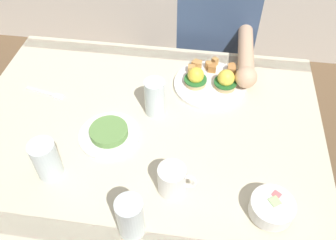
{
  "coord_description": "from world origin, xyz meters",
  "views": [
    {
      "loc": [
        0.19,
        -0.76,
        1.62
      ],
      "look_at": [
        0.08,
        0.0,
        0.78
      ],
      "focal_mm": 37.24,
      "sensor_mm": 36.0,
      "label": 1
    }
  ],
  "objects_px": {
    "fork": "(47,93)",
    "water_glass_near": "(155,99)",
    "dining_table": "(145,145)",
    "coffee_mug": "(173,179)",
    "eggs_benedict_plate": "(210,81)",
    "water_glass_extra": "(131,219)",
    "water_glass_far": "(47,161)",
    "side_plate": "(109,134)",
    "diner_person": "(215,48)",
    "fruit_bowl": "(271,208)"
  },
  "relations": [
    {
      "from": "water_glass_far",
      "to": "side_plate",
      "type": "relative_size",
      "value": 0.65
    },
    {
      "from": "dining_table",
      "to": "water_glass_extra",
      "type": "relative_size",
      "value": 9.03
    },
    {
      "from": "fork",
      "to": "diner_person",
      "type": "bearing_deg",
      "value": 39.67
    },
    {
      "from": "dining_table",
      "to": "fruit_bowl",
      "type": "bearing_deg",
      "value": -33.51
    },
    {
      "from": "diner_person",
      "to": "side_plate",
      "type": "bearing_deg",
      "value": -115.68
    },
    {
      "from": "water_glass_near",
      "to": "diner_person",
      "type": "bearing_deg",
      "value": 70.38
    },
    {
      "from": "coffee_mug",
      "to": "water_glass_near",
      "type": "xyz_separation_m",
      "value": [
        -0.1,
        0.3,
        0.01
      ]
    },
    {
      "from": "water_glass_extra",
      "to": "water_glass_far",
      "type": "bearing_deg",
      "value": 153.15
    },
    {
      "from": "diner_person",
      "to": "fork",
      "type": "bearing_deg",
      "value": -140.33
    },
    {
      "from": "fruit_bowl",
      "to": "fork",
      "type": "height_order",
      "value": "fruit_bowl"
    },
    {
      "from": "fork",
      "to": "eggs_benedict_plate",
      "type": "bearing_deg",
      "value": 12.49
    },
    {
      "from": "fruit_bowl",
      "to": "fork",
      "type": "xyz_separation_m",
      "value": [
        -0.79,
        0.37,
        -0.03
      ]
    },
    {
      "from": "water_glass_extra",
      "to": "diner_person",
      "type": "distance_m",
      "value": 1.0
    },
    {
      "from": "fruit_bowl",
      "to": "side_plate",
      "type": "relative_size",
      "value": 0.6
    },
    {
      "from": "diner_person",
      "to": "fruit_bowl",
      "type": "bearing_deg",
      "value": -77.93
    },
    {
      "from": "dining_table",
      "to": "water_glass_far",
      "type": "distance_m",
      "value": 0.37
    },
    {
      "from": "water_glass_near",
      "to": "water_glass_extra",
      "type": "height_order",
      "value": "water_glass_near"
    },
    {
      "from": "fork",
      "to": "dining_table",
      "type": "bearing_deg",
      "value": -15.09
    },
    {
      "from": "dining_table",
      "to": "diner_person",
      "type": "xyz_separation_m",
      "value": [
        0.22,
        0.6,
        0.02
      ]
    },
    {
      "from": "dining_table",
      "to": "side_plate",
      "type": "bearing_deg",
      "value": -148.02
    },
    {
      "from": "coffee_mug",
      "to": "diner_person",
      "type": "distance_m",
      "value": 0.85
    },
    {
      "from": "fork",
      "to": "water_glass_far",
      "type": "height_order",
      "value": "water_glass_far"
    },
    {
      "from": "fork",
      "to": "fruit_bowl",
      "type": "bearing_deg",
      "value": -25.24
    },
    {
      "from": "dining_table",
      "to": "fruit_bowl",
      "type": "height_order",
      "value": "fruit_bowl"
    },
    {
      "from": "coffee_mug",
      "to": "fork",
      "type": "xyz_separation_m",
      "value": [
        -0.51,
        0.33,
        -0.05
      ]
    },
    {
      "from": "fruit_bowl",
      "to": "water_glass_far",
      "type": "relative_size",
      "value": 0.92
    },
    {
      "from": "fruit_bowl",
      "to": "diner_person",
      "type": "height_order",
      "value": "diner_person"
    },
    {
      "from": "eggs_benedict_plate",
      "to": "water_glass_far",
      "type": "relative_size",
      "value": 2.08
    },
    {
      "from": "water_glass_near",
      "to": "diner_person",
      "type": "distance_m",
      "value": 0.58
    },
    {
      "from": "dining_table",
      "to": "water_glass_extra",
      "type": "distance_m",
      "value": 0.41
    },
    {
      "from": "water_glass_far",
      "to": "water_glass_extra",
      "type": "bearing_deg",
      "value": -26.85
    },
    {
      "from": "fork",
      "to": "water_glass_near",
      "type": "height_order",
      "value": "water_glass_near"
    },
    {
      "from": "fork",
      "to": "water_glass_extra",
      "type": "height_order",
      "value": "water_glass_extra"
    },
    {
      "from": "coffee_mug",
      "to": "water_glass_far",
      "type": "relative_size",
      "value": 0.85
    },
    {
      "from": "water_glass_near",
      "to": "water_glass_extra",
      "type": "bearing_deg",
      "value": -88.39
    },
    {
      "from": "coffee_mug",
      "to": "water_glass_far",
      "type": "bearing_deg",
      "value": 179.33
    },
    {
      "from": "fruit_bowl",
      "to": "coffee_mug",
      "type": "height_order",
      "value": "coffee_mug"
    },
    {
      "from": "fruit_bowl",
      "to": "dining_table",
      "type": "bearing_deg",
      "value": 146.49
    },
    {
      "from": "dining_table",
      "to": "coffee_mug",
      "type": "height_order",
      "value": "coffee_mug"
    },
    {
      "from": "dining_table",
      "to": "water_glass_far",
      "type": "relative_size",
      "value": 9.23
    },
    {
      "from": "fruit_bowl",
      "to": "side_plate",
      "type": "xyz_separation_m",
      "value": [
        -0.5,
        0.2,
        -0.02
      ]
    },
    {
      "from": "dining_table",
      "to": "water_glass_near",
      "type": "height_order",
      "value": "water_glass_near"
    },
    {
      "from": "fruit_bowl",
      "to": "side_plate",
      "type": "distance_m",
      "value": 0.55
    },
    {
      "from": "dining_table",
      "to": "fork",
      "type": "xyz_separation_m",
      "value": [
        -0.38,
        0.1,
        0.11
      ]
    },
    {
      "from": "coffee_mug",
      "to": "side_plate",
      "type": "distance_m",
      "value": 0.29
    },
    {
      "from": "side_plate",
      "to": "diner_person",
      "type": "distance_m",
      "value": 0.74
    },
    {
      "from": "water_glass_extra",
      "to": "eggs_benedict_plate",
      "type": "bearing_deg",
      "value": 74.35
    },
    {
      "from": "side_plate",
      "to": "water_glass_extra",
      "type": "bearing_deg",
      "value": -64.96
    },
    {
      "from": "diner_person",
      "to": "water_glass_extra",
      "type": "bearing_deg",
      "value": -100.36
    },
    {
      "from": "dining_table",
      "to": "water_glass_extra",
      "type": "height_order",
      "value": "water_glass_extra"
    }
  ]
}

